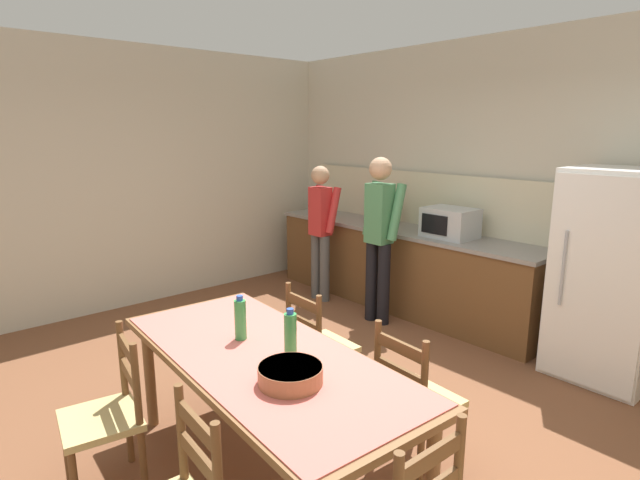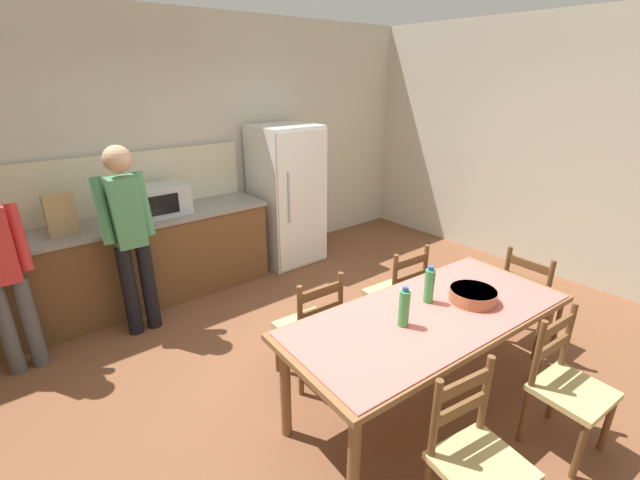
{
  "view_description": "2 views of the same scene",
  "coord_description": "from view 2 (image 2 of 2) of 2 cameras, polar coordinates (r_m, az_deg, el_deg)",
  "views": [
    {
      "loc": [
        2.35,
        -2.05,
        1.99
      ],
      "look_at": [
        -0.25,
        0.23,
        1.22
      ],
      "focal_mm": 28.0,
      "sensor_mm": 36.0,
      "label": 1
    },
    {
      "loc": [
        -1.9,
        -2.06,
        2.25
      ],
      "look_at": [
        -0.1,
        0.16,
        1.14
      ],
      "focal_mm": 24.0,
      "sensor_mm": 36.0,
      "label": 2
    }
  ],
  "objects": [
    {
      "name": "serving_bowl",
      "position": [
        3.17,
        19.72,
        -6.87
      ],
      "size": [
        0.32,
        0.32,
        0.09
      ],
      "color": "#9E6642",
      "rests_on": "dining_table"
    },
    {
      "name": "dining_table",
      "position": [
        3.01,
        14.31,
        -10.66
      ],
      "size": [
        2.11,
        1.01,
        0.77
      ],
      "rotation": [
        0.0,
        0.0,
        -0.06
      ],
      "color": "brown",
      "rests_on": "ground"
    },
    {
      "name": "microwave",
      "position": [
        4.64,
        -20.37,
        5.06
      ],
      "size": [
        0.5,
        0.39,
        0.3
      ],
      "color": "#B2B7BC",
      "rests_on": "kitchen_counter"
    },
    {
      "name": "chair_side_near_left",
      "position": [
        2.54,
        20.05,
        -25.74
      ],
      "size": [
        0.48,
        0.46,
        0.91
      ],
      "rotation": [
        0.0,
        0.0,
        -0.16
      ],
      "color": "brown",
      "rests_on": "ground"
    },
    {
      "name": "refrigerator",
      "position": [
        5.34,
        -4.44,
        5.95
      ],
      "size": [
        0.74,
        0.73,
        1.7
      ],
      "color": "white",
      "rests_on": "ground"
    },
    {
      "name": "chair_side_far_left",
      "position": [
        3.33,
        -1.26,
        -11.65
      ],
      "size": [
        0.44,
        0.42,
        0.91
      ],
      "rotation": [
        0.0,
        0.0,
        3.09
      ],
      "color": "brown",
      "rests_on": "ground"
    },
    {
      "name": "ground_plane",
      "position": [
        3.59,
        3.01,
        -17.59
      ],
      "size": [
        8.32,
        8.32,
        0.0
      ],
      "primitive_type": "plane",
      "color": "brown"
    },
    {
      "name": "person_at_counter",
      "position": [
        4.06,
        -24.06,
        0.91
      ],
      "size": [
        0.43,
        0.3,
        1.72
      ],
      "rotation": [
        0.0,
        0.0,
        1.57
      ],
      "color": "black",
      "rests_on": "ground"
    },
    {
      "name": "chair_side_far_right",
      "position": [
        3.86,
        10.24,
        -7.13
      ],
      "size": [
        0.45,
        0.43,
        0.91
      ],
      "rotation": [
        0.0,
        0.0,
        3.07
      ],
      "color": "brown",
      "rests_on": "ground"
    },
    {
      "name": "bottle_off_centre",
      "position": [
        3.04,
        14.36,
        -5.9
      ],
      "size": [
        0.07,
        0.07,
        0.27
      ],
      "color": "green",
      "rests_on": "dining_table"
    },
    {
      "name": "counter_splashback",
      "position": [
        4.77,
        -29.33,
        5.95
      ],
      "size": [
        3.38,
        0.03,
        0.6
      ],
      "primitive_type": "cube",
      "color": "beige",
      "rests_on": "kitchen_counter"
    },
    {
      "name": "bottle_near_centre",
      "position": [
        2.74,
        11.14,
        -8.85
      ],
      "size": [
        0.07,
        0.07,
        0.27
      ],
      "color": "green",
      "rests_on": "dining_table"
    },
    {
      "name": "wall_back",
      "position": [
        5.15,
        -17.27,
        11.34
      ],
      "size": [
        6.52,
        0.12,
        2.9
      ],
      "primitive_type": "cube",
      "color": "beige",
      "rests_on": "ground"
    },
    {
      "name": "chair_side_near_right",
      "position": [
        3.2,
        30.06,
        -16.55
      ],
      "size": [
        0.45,
        0.43,
        0.91
      ],
      "rotation": [
        0.0,
        0.0,
        -0.07
      ],
      "color": "brown",
      "rests_on": "ground"
    },
    {
      "name": "wall_right",
      "position": [
        5.62,
        29.36,
        10.36
      ],
      "size": [
        0.12,
        5.2,
        2.9
      ],
      "primitive_type": "cube",
      "color": "beige",
      "rests_on": "ground"
    },
    {
      "name": "person_at_sink",
      "position": [
        4.0,
        -36.7,
        -3.08
      ],
      "size": [
        0.4,
        0.27,
        1.58
      ],
      "rotation": [
        0.0,
        0.0,
        1.57
      ],
      "color": "#4C4C4C",
      "rests_on": "ground"
    },
    {
      "name": "paper_bag",
      "position": [
        4.44,
        -31.32,
        2.96
      ],
      "size": [
        0.24,
        0.16,
        0.36
      ],
      "primitive_type": "cube",
      "color": "tan",
      "rests_on": "kitchen_counter"
    },
    {
      "name": "chair_head_end",
      "position": [
        4.13,
        26.18,
        -7.16
      ],
      "size": [
        0.41,
        0.43,
        0.91
      ],
      "rotation": [
        0.0,
        0.0,
        1.54
      ],
      "color": "brown",
      "rests_on": "ground"
    },
    {
      "name": "kitchen_counter",
      "position": [
        4.7,
        -26.98,
        -3.62
      ],
      "size": [
        3.42,
        0.66,
        0.91
      ],
      "color": "brown",
      "rests_on": "ground"
    }
  ]
}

